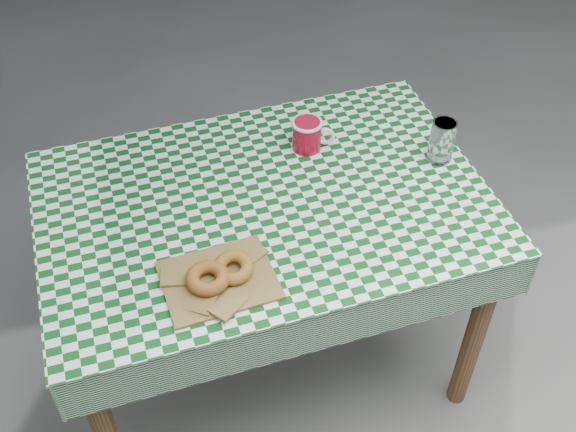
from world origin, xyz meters
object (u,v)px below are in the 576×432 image
object	(u,v)px
table	(268,288)
coffee_mug	(307,135)
drinking_glass	(442,141)
paper_bag	(219,279)

from	to	relation	value
table	coffee_mug	distance (m)	0.50
drinking_glass	coffee_mug	bearing A→B (deg)	158.41
table	coffee_mug	bearing A→B (deg)	44.34
drinking_glass	table	bearing A→B (deg)	-174.74
paper_bag	coffee_mug	distance (m)	0.57
table	drinking_glass	world-z (taller)	drinking_glass
coffee_mug	paper_bag	bearing A→B (deg)	-107.77
paper_bag	coffee_mug	xyz separation A→B (m)	(0.35, 0.45, 0.04)
coffee_mug	drinking_glass	world-z (taller)	drinking_glass
paper_bag	drinking_glass	size ratio (longest dim) A/B	2.09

